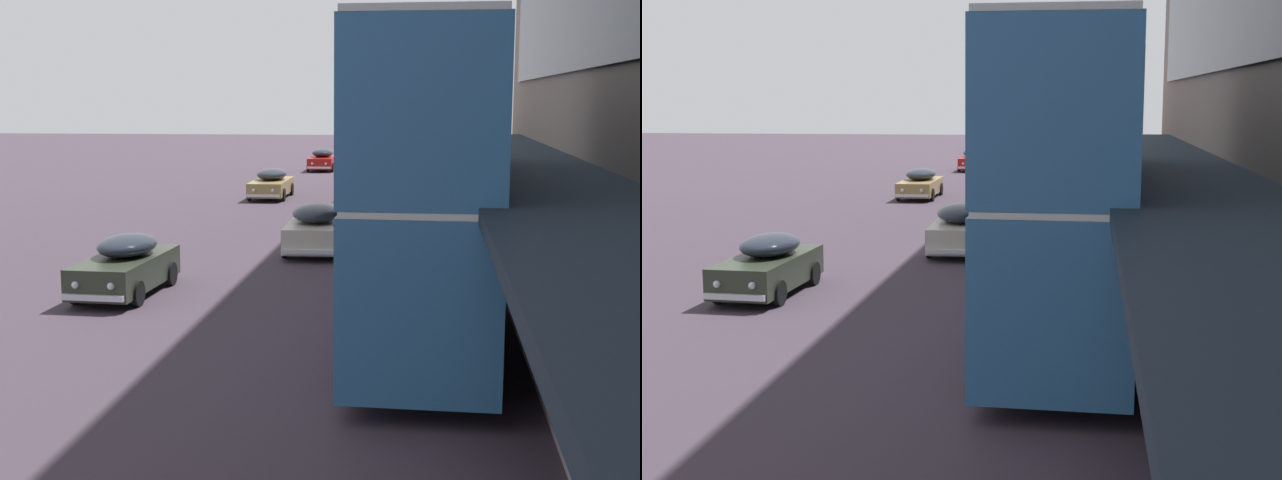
# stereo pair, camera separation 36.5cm
# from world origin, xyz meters

# --- Properties ---
(transit_bus_kerbside_front) EXTENTS (2.84, 10.23, 3.32)m
(transit_bus_kerbside_front) POSITION_xyz_m (4.19, 37.18, 1.90)
(transit_bus_kerbside_front) COLOR #559756
(transit_bus_kerbside_front) RESTS_ON ground
(transit_bus_kerbside_rear) EXTENTS (2.94, 10.59, 6.37)m
(transit_bus_kerbside_rear) POSITION_xyz_m (4.05, 13.84, 3.43)
(transit_bus_kerbside_rear) COLOR #30669C
(transit_bus_kerbside_rear) RESTS_ON ground
(transit_bus_kerbside_far) EXTENTS (2.79, 9.14, 6.12)m
(transit_bus_kerbside_far) POSITION_xyz_m (4.06, 48.10, 3.30)
(transit_bus_kerbside_far) COLOR #B12B25
(transit_bus_kerbside_far) RESTS_ON ground
(sedan_oncoming_front) EXTENTS (1.87, 4.34, 1.55)m
(sedan_oncoming_front) POSITION_xyz_m (-3.69, 17.42, 0.76)
(sedan_oncoming_front) COLOR #2C3225
(sedan_oncoming_front) RESTS_ON ground
(sedan_trailing_near) EXTENTS (1.96, 4.72, 1.55)m
(sedan_trailing_near) POSITION_xyz_m (0.68, 41.07, 0.77)
(sedan_trailing_near) COLOR black
(sedan_trailing_near) RESTS_ON ground
(sedan_oncoming_rear) EXTENTS (1.99, 4.90, 1.62)m
(sedan_oncoming_rear) POSITION_xyz_m (0.37, 24.54, 0.79)
(sedan_oncoming_rear) COLOR beige
(sedan_oncoming_rear) RESTS_ON ground
(sedan_trailing_mid) EXTENTS (1.90, 4.85, 1.50)m
(sedan_trailing_mid) POSITION_xyz_m (-3.97, 40.23, 0.74)
(sedan_trailing_mid) COLOR olive
(sedan_trailing_mid) RESTS_ON ground
(sedan_second_mid) EXTENTS (1.87, 4.33, 1.53)m
(sedan_second_mid) POSITION_xyz_m (-3.50, 57.86, 0.75)
(sedan_second_mid) COLOR #A31413
(sedan_second_mid) RESTS_ON ground
(sedan_far_back) EXTENTS (1.98, 4.98, 1.54)m
(sedan_far_back) POSITION_xyz_m (4.33, 56.57, 0.76)
(sedan_far_back) COLOR navy
(sedan_far_back) RESTS_ON ground
(vw_van) EXTENTS (2.02, 4.61, 1.96)m
(vw_van) POSITION_xyz_m (4.27, 23.74, 1.10)
(vw_van) COLOR slate
(vw_van) RESTS_ON ground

